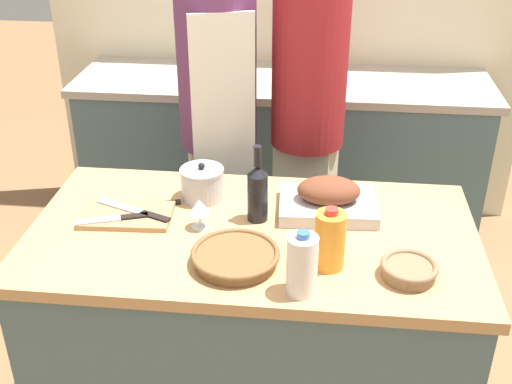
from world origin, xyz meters
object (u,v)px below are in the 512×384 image
milk_jug (302,265)px  wine_glass_left (200,207)px  wicker_basket (235,256)px  person_cook_aproned (218,114)px  roasting_pan (328,199)px  knife_paring (115,219)px  mixing_bowl (409,269)px  wine_bottle_green (258,191)px  knife_bread (153,204)px  cutting_board (127,215)px  juice_jug (330,240)px  person_cook_guest (308,111)px  condiment_bottle_tall (343,63)px  knife_chef (136,211)px  condiment_bottle_short (232,75)px  stock_pot (202,183)px  stand_mixer (312,49)px

milk_jug → wine_glass_left: (-0.35, 0.31, -0.02)m
wicker_basket → person_cook_aproned: (-0.20, 0.92, 0.09)m
roasting_pan → milk_jug: bearing=-98.6°
knife_paring → mixing_bowl: bearing=-11.7°
roasting_pan → wine_bottle_green: (-0.24, -0.08, 0.06)m
knife_paring → person_cook_aproned: (0.23, 0.74, 0.09)m
wicker_basket → knife_bread: bearing=136.4°
wicker_basket → milk_jug: milk_jug is taller
cutting_board → wicker_basket: bearing=-29.3°
juice_jug → milk_jug: same height
knife_paring → person_cook_guest: 0.99m
milk_jug → person_cook_aproned: 1.12m
juice_jug → condiment_bottle_tall: (0.05, 1.58, 0.05)m
knife_chef → wine_bottle_green: bearing=3.6°
wicker_basket → wine_glass_left: bearing=126.5°
condiment_bottle_tall → person_cook_guest: bearing=-103.4°
cutting_board → wine_bottle_green: size_ratio=1.16×
wine_glass_left → person_cook_aproned: person_cook_aproned is taller
knife_paring → condiment_bottle_short: (0.22, 1.25, 0.10)m
cutting_board → juice_jug: size_ratio=1.58×
stock_pot → knife_bread: bearing=-157.0°
wine_glass_left → knife_paring: 0.29m
roasting_pan → person_cook_guest: 0.62m
knife_chef → cutting_board: bearing=-156.0°
cutting_board → condiment_bottle_tall: (0.74, 1.37, 0.13)m
cutting_board → condiment_bottle_short: size_ratio=2.16×
knife_bread → person_cook_aproned: person_cook_aproned is taller
wine_bottle_green → knife_bread: (-0.38, 0.05, -0.10)m
knife_paring → stand_mixer: (0.60, 1.46, 0.17)m
roasting_pan → wine_bottle_green: size_ratio=1.27×
stand_mixer → condiment_bottle_short: bearing=-151.1°
wicker_basket → cutting_board: size_ratio=0.86×
wine_bottle_green → knife_paring: bearing=-169.8°
stock_pot → condiment_bottle_short: size_ratio=1.07×
wine_bottle_green → knife_paring: 0.49m
roasting_pan → knife_chef: size_ratio=1.21×
wicker_basket → stock_pot: size_ratio=1.75×
knife_paring → juice_jug: bearing=-13.1°
juice_jug → person_cook_guest: (-0.10, 0.94, 0.03)m
cutting_board → wine_bottle_green: 0.46m
knife_paring → milk_jug: bearing=-25.4°
knife_bread → person_cook_aproned: size_ratio=0.12×
milk_jug → knife_chef: 0.69m
milk_jug → wine_bottle_green: bearing=113.2°
wine_bottle_green → knife_paring: wine_bottle_green is taller
wicker_basket → person_cook_guest: (0.18, 0.96, 0.10)m
stock_pot → milk_jug: (0.38, -0.51, 0.03)m
cutting_board → person_cook_aproned: person_cook_aproned is taller
knife_chef → knife_paring: same height
condiment_bottle_short → person_cook_aproned: size_ratio=0.08×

